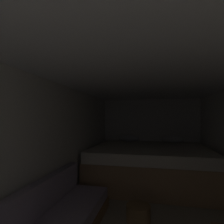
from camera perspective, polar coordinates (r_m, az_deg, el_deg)
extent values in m
cube|color=silver|center=(5.41, 11.63, -6.66)|extent=(2.74, 0.05, 1.97)
cube|color=silver|center=(3.01, -16.40, -10.55)|extent=(0.05, 5.52, 1.97)
cube|color=white|center=(2.66, 10.55, 10.15)|extent=(2.74, 5.52, 0.05)
cube|color=tan|center=(4.45, 11.46, -16.81)|extent=(2.52, 2.04, 0.59)
cube|color=beige|center=(4.36, 11.43, -11.74)|extent=(2.48, 2.00, 0.21)
ellipsoid|color=white|center=(5.17, 5.24, -7.88)|extent=(0.54, 0.32, 0.20)
ellipsoid|color=white|center=(5.16, 17.97, -7.83)|extent=(0.54, 0.32, 0.20)
cube|color=#AD9EB2|center=(2.31, -26.85, -25.74)|extent=(0.12, 2.70, 0.37)
cylinder|color=olive|center=(2.99, 8.06, -28.32)|extent=(0.34, 0.34, 0.22)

